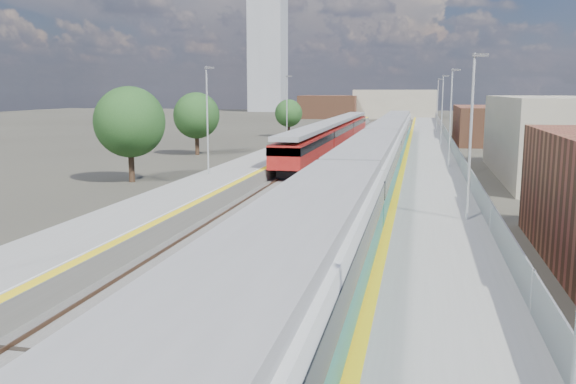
% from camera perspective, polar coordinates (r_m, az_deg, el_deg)
% --- Properties ---
extents(ground, '(320.00, 320.00, 0.00)m').
position_cam_1_polar(ground, '(57.17, 7.77, 2.49)').
color(ground, '#47443A').
rests_on(ground, ground).
extents(ballast_bed, '(10.50, 155.00, 0.06)m').
position_cam_1_polar(ballast_bed, '(59.85, 5.81, 2.86)').
color(ballast_bed, '#565451').
rests_on(ballast_bed, ground).
extents(tracks, '(8.96, 160.00, 0.17)m').
position_cam_1_polar(tracks, '(61.43, 6.55, 3.09)').
color(tracks, '#4C3323').
rests_on(tracks, ground).
extents(platform_right, '(4.70, 155.00, 8.52)m').
position_cam_1_polar(platform_right, '(59.42, 13.06, 3.11)').
color(platform_right, slate).
rests_on(platform_right, ground).
extents(platform_left, '(4.30, 155.00, 8.52)m').
position_cam_1_polar(platform_left, '(60.91, -0.56, 3.49)').
color(platform_left, slate).
rests_on(platform_left, ground).
extents(buildings, '(72.00, 185.50, 40.00)m').
position_cam_1_polar(buildings, '(146.96, 3.50, 10.97)').
color(buildings, brown).
rests_on(buildings, ground).
extents(green_train, '(3.04, 84.62, 3.35)m').
position_cam_1_polar(green_train, '(46.42, 8.65, 3.78)').
color(green_train, black).
rests_on(green_train, ground).
extents(red_train, '(2.65, 53.86, 3.35)m').
position_cam_1_polar(red_train, '(71.67, 4.31, 5.54)').
color(red_train, black).
rests_on(red_train, ground).
extents(tree_a, '(5.32, 5.32, 7.21)m').
position_cam_1_polar(tree_a, '(47.40, -14.59, 6.35)').
color(tree_a, '#382619').
rests_on(tree_a, ground).
extents(tree_b, '(4.94, 4.94, 6.69)m').
position_cam_1_polar(tree_b, '(66.33, -8.57, 7.08)').
color(tree_b, '#382619').
rests_on(tree_b, ground).
extents(tree_c, '(4.10, 4.10, 5.56)m').
position_cam_1_polar(tree_c, '(91.59, 0.05, 7.37)').
color(tree_c, '#382619').
rests_on(tree_c, ground).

